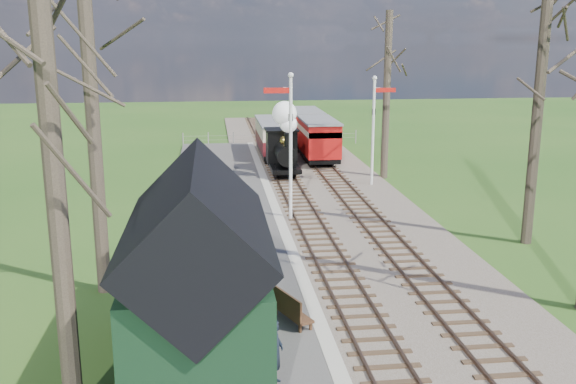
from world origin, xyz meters
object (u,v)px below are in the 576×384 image
(semaphore_near, at_px, (289,136))
(semaphore_far, at_px, (375,123))
(station_shed, at_px, (198,275))
(locomotive, at_px, (283,143))
(sign_board, at_px, (259,273))
(bench, at_px, (290,309))
(person, at_px, (275,352))
(red_carriage_a, at_px, (319,139))
(coach, at_px, (273,136))
(red_carriage_b, at_px, (306,127))

(semaphore_near, relative_size, semaphore_far, 1.09)
(station_shed, relative_size, semaphore_near, 1.01)
(locomotive, xyz_separation_m, sign_board, (-2.62, -16.82, -1.22))
(locomotive, bearing_deg, bench, -95.89)
(sign_board, distance_m, bench, 2.49)
(station_shed, xyz_separation_m, person, (1.61, -1.39, -1.30))
(semaphore_near, xyz_separation_m, bench, (-1.23, -10.34, -3.02))
(semaphore_far, bearing_deg, red_carriage_a, 104.72)
(coach, distance_m, red_carriage_a, 3.40)
(semaphore_near, xyz_separation_m, red_carriage_b, (3.37, 18.25, -2.12))
(coach, relative_size, red_carriage_b, 1.29)
(locomotive, xyz_separation_m, red_carriage_b, (2.61, 9.37, -0.43))
(station_shed, distance_m, person, 2.49)
(locomotive, distance_m, sign_board, 17.06)
(station_shed, xyz_separation_m, bench, (2.30, 1.66, -1.67))
(semaphore_near, distance_m, coach, 15.12)
(semaphore_near, distance_m, person, 13.79)
(locomotive, distance_m, person, 22.45)
(red_carriage_a, height_order, red_carriage_b, same)
(station_shed, height_order, person, station_shed)
(semaphore_near, bearing_deg, locomotive, 85.13)
(locomotive, xyz_separation_m, red_carriage_a, (2.61, 3.87, -0.43))
(red_carriage_b, bearing_deg, bench, -99.13)
(locomotive, bearing_deg, sign_board, -98.85)
(sign_board, height_order, person, person)
(red_carriage_b, xyz_separation_m, person, (-5.29, -31.65, -0.54))
(red_carriage_a, distance_m, person, 26.68)
(locomotive, bearing_deg, red_carriage_b, 74.43)
(red_carriage_b, distance_m, bench, 28.98)
(semaphore_far, height_order, person, semaphore_far)
(station_shed, distance_m, sign_board, 4.66)
(semaphore_near, relative_size, red_carriage_b, 1.21)
(semaphore_near, height_order, semaphore_far, semaphore_near)
(semaphore_far, xyz_separation_m, coach, (-4.37, 8.94, -1.93))
(locomotive, bearing_deg, station_shed, -101.60)
(semaphore_far, relative_size, red_carriage_b, 1.11)
(coach, xyz_separation_m, sign_board, (-2.63, -22.88, -0.70))
(sign_board, distance_m, person, 5.46)
(locomotive, xyz_separation_m, coach, (0.01, 6.06, -0.51))
(semaphore_far, height_order, bench, semaphore_far)
(station_shed, distance_m, locomotive, 21.32)
(coach, xyz_separation_m, person, (-2.69, -28.33, -0.46))
(semaphore_far, relative_size, sign_board, 5.56)
(semaphore_near, xyz_separation_m, person, (-1.92, -13.39, -2.66))
(red_carriage_b, xyz_separation_m, bench, (-4.60, -28.59, -0.91))
(station_shed, bearing_deg, bench, 35.83)
(semaphore_far, distance_m, bench, 17.75)
(bench, bearing_deg, semaphore_far, 68.70)
(coach, distance_m, person, 28.46)
(red_carriage_b, height_order, bench, red_carriage_b)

